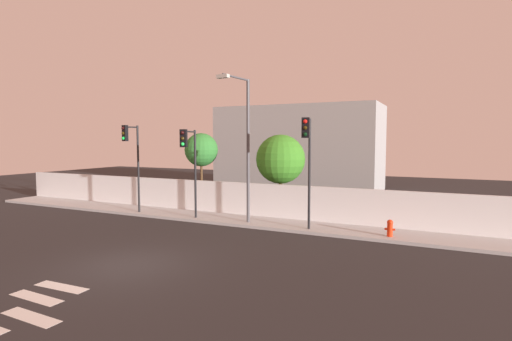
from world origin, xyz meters
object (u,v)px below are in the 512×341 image
at_px(traffic_light_left, 189,154).
at_px(roadside_tree_midleft, 281,159).
at_px(traffic_light_right, 307,150).
at_px(street_lamp_curbside, 245,138).
at_px(roadside_tree_leftmost, 201,150).
at_px(traffic_light_center, 131,150).
at_px(fire_hydrant, 390,227).

distance_m(traffic_light_left, roadside_tree_midleft, 5.40).
height_order(traffic_light_left, traffic_light_right, traffic_light_right).
xyz_separation_m(street_lamp_curbside, roadside_tree_leftmost, (-4.93, 3.54, -0.72)).
relative_size(traffic_light_center, roadside_tree_midleft, 1.08).
height_order(traffic_light_right, roadside_tree_leftmost, traffic_light_right).
bearing_deg(traffic_light_left, fire_hydrant, 4.90).
distance_m(traffic_light_center, street_lamp_curbside, 7.17).
xyz_separation_m(fire_hydrant, roadside_tree_midleft, (-6.49, 3.31, 2.70)).
bearing_deg(street_lamp_curbside, traffic_light_right, -6.41).
bearing_deg(traffic_light_left, roadside_tree_leftmost, 115.78).
height_order(street_lamp_curbside, fire_hydrant, street_lamp_curbside).
height_order(traffic_light_left, fire_hydrant, traffic_light_left).
relative_size(street_lamp_curbside, roadside_tree_midleft, 1.55).
relative_size(fire_hydrant, roadside_tree_leftmost, 0.15).
xyz_separation_m(traffic_light_center, street_lamp_curbside, (7.13, 0.31, 0.66)).
bearing_deg(traffic_light_center, street_lamp_curbside, 2.50).
distance_m(traffic_light_right, street_lamp_curbside, 3.47).
xyz_separation_m(fire_hydrant, roadside_tree_leftmost, (-11.92, 3.31, 3.18)).
xyz_separation_m(traffic_light_right, fire_hydrant, (3.58, 0.61, -3.35)).
bearing_deg(roadside_tree_midleft, traffic_light_center, -153.22).
bearing_deg(fire_hydrant, traffic_light_right, -170.41).
height_order(traffic_light_left, street_lamp_curbside, street_lamp_curbside).
height_order(traffic_light_right, street_lamp_curbside, street_lamp_curbside).
height_order(traffic_light_center, street_lamp_curbside, street_lamp_curbside).
distance_m(traffic_light_left, roadside_tree_leftmost, 4.62).
xyz_separation_m(traffic_light_center, roadside_tree_midleft, (7.62, 3.85, -0.54)).
bearing_deg(fire_hydrant, roadside_tree_leftmost, 164.47).
distance_m(traffic_light_center, roadside_tree_leftmost, 4.43).
relative_size(street_lamp_curbside, fire_hydrant, 9.75).
height_order(fire_hydrant, roadside_tree_midleft, roadside_tree_midleft).
relative_size(traffic_light_left, roadside_tree_midleft, 1.01).
relative_size(traffic_light_right, fire_hydrant, 6.99).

